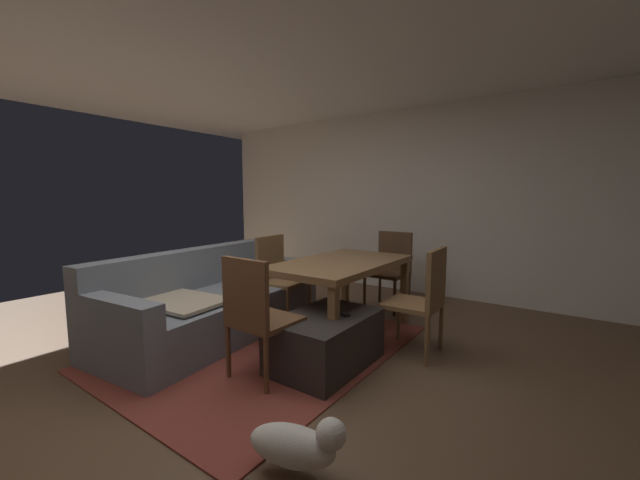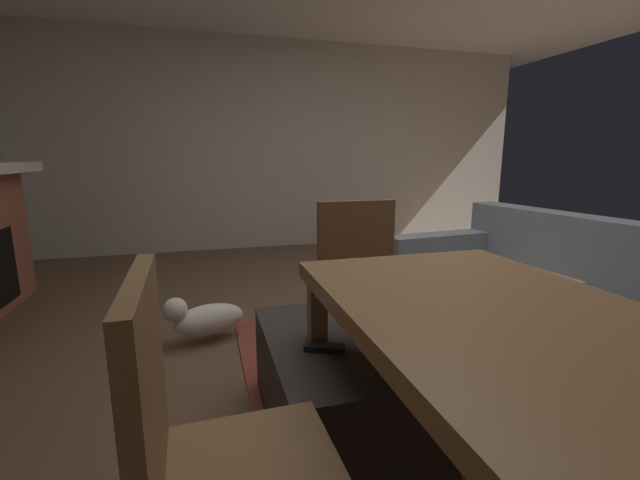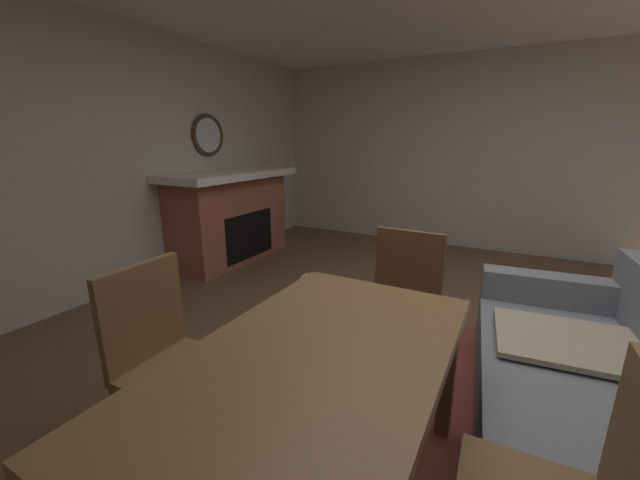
{
  "view_description": "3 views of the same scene",
  "coord_description": "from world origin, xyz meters",
  "px_view_note": "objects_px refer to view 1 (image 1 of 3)",
  "views": [
    {
      "loc": [
        -1.78,
        -2.09,
        1.35
      ],
      "look_at": [
        0.4,
        -0.54,
        1.04
      ],
      "focal_mm": 20.68,
      "sensor_mm": 36.0,
      "label": 1
    },
    {
      "loc": [
        2.07,
        -1.0,
        1.16
      ],
      "look_at": [
        -0.2,
        -0.36,
        0.69
      ],
      "focal_mm": 23.14,
      "sensor_mm": 36.0,
      "label": 2
    },
    {
      "loc": [
        2.24,
        0.37,
        1.48
      ],
      "look_at": [
        0.2,
        -0.73,
        0.86
      ],
      "focal_mm": 20.71,
      "sensor_mm": 36.0,
      "label": 3
    }
  ],
  "objects_px": {
    "small_dog": "(298,444)",
    "dining_chair_south": "(423,295)",
    "couch": "(212,304)",
    "dining_table": "(341,269)",
    "dining_chair_west": "(257,312)",
    "ottoman_coffee_table": "(326,341)",
    "potted_plant": "(246,270)",
    "dining_chair_east": "(391,265)",
    "dining_chair_north": "(278,273)",
    "tv_remote": "(342,313)"
  },
  "relations": [
    {
      "from": "tv_remote",
      "to": "dining_table",
      "type": "height_order",
      "value": "dining_table"
    },
    {
      "from": "couch",
      "to": "dining_table",
      "type": "xyz_separation_m",
      "value": [
        0.71,
        -1.07,
        0.36
      ]
    },
    {
      "from": "couch",
      "to": "dining_chair_south",
      "type": "height_order",
      "value": "dining_chair_south"
    },
    {
      "from": "tv_remote",
      "to": "potted_plant",
      "type": "distance_m",
      "value": 2.89
    },
    {
      "from": "dining_chair_north",
      "to": "dining_chair_east",
      "type": "height_order",
      "value": "same"
    },
    {
      "from": "potted_plant",
      "to": "dining_chair_south",
      "type": "bearing_deg",
      "value": -104.63
    },
    {
      "from": "dining_chair_south",
      "to": "dining_chair_north",
      "type": "height_order",
      "value": "same"
    },
    {
      "from": "dining_chair_west",
      "to": "tv_remote",
      "type": "bearing_deg",
      "value": -33.46
    },
    {
      "from": "dining_chair_north",
      "to": "tv_remote",
      "type": "bearing_deg",
      "value": -115.43
    },
    {
      "from": "dining_chair_east",
      "to": "tv_remote",
      "type": "bearing_deg",
      "value": -167.77
    },
    {
      "from": "tv_remote",
      "to": "dining_chair_west",
      "type": "distance_m",
      "value": 0.69
    },
    {
      "from": "couch",
      "to": "dining_chair_east",
      "type": "xyz_separation_m",
      "value": [
        1.86,
        -1.07,
        0.23
      ]
    },
    {
      "from": "tv_remote",
      "to": "dining_chair_west",
      "type": "xyz_separation_m",
      "value": [
        -0.57,
        0.38,
        0.09
      ]
    },
    {
      "from": "dining_table",
      "to": "dining_chair_east",
      "type": "xyz_separation_m",
      "value": [
        1.15,
        -0.0,
        -0.13
      ]
    },
    {
      "from": "dining_chair_south",
      "to": "dining_chair_west",
      "type": "height_order",
      "value": "same"
    },
    {
      "from": "dining_chair_south",
      "to": "dining_chair_north",
      "type": "distance_m",
      "value": 1.65
    },
    {
      "from": "dining_chair_east",
      "to": "potted_plant",
      "type": "height_order",
      "value": "dining_chair_east"
    },
    {
      "from": "dining_chair_west",
      "to": "dining_chair_south",
      "type": "bearing_deg",
      "value": -35.76
    },
    {
      "from": "couch",
      "to": "ottoman_coffee_table",
      "type": "relative_size",
      "value": 2.64
    },
    {
      "from": "dining_chair_west",
      "to": "couch",
      "type": "bearing_deg",
      "value": 67.87
    },
    {
      "from": "couch",
      "to": "small_dog",
      "type": "relative_size",
      "value": 4.59
    },
    {
      "from": "couch",
      "to": "dining_chair_west",
      "type": "distance_m",
      "value": 1.17
    },
    {
      "from": "tv_remote",
      "to": "dining_chair_north",
      "type": "height_order",
      "value": "dining_chair_north"
    },
    {
      "from": "dining_table",
      "to": "potted_plant",
      "type": "height_order",
      "value": "dining_table"
    },
    {
      "from": "dining_table",
      "to": "small_dog",
      "type": "bearing_deg",
      "value": -153.96
    },
    {
      "from": "potted_plant",
      "to": "small_dog",
      "type": "height_order",
      "value": "potted_plant"
    },
    {
      "from": "dining_table",
      "to": "small_dog",
      "type": "relative_size",
      "value": 2.96
    },
    {
      "from": "ottoman_coffee_table",
      "to": "dining_chair_east",
      "type": "bearing_deg",
      "value": 8.71
    },
    {
      "from": "dining_table",
      "to": "ottoman_coffee_table",
      "type": "bearing_deg",
      "value": -157.19
    },
    {
      "from": "dining_chair_south",
      "to": "potted_plant",
      "type": "bearing_deg",
      "value": 75.37
    },
    {
      "from": "dining_chair_south",
      "to": "dining_chair_north",
      "type": "xyz_separation_m",
      "value": [
        -0.01,
        1.65,
        0.0
      ]
    },
    {
      "from": "tv_remote",
      "to": "dining_chair_south",
      "type": "xyz_separation_m",
      "value": [
        0.58,
        -0.45,
        0.09
      ]
    },
    {
      "from": "dining_chair_west",
      "to": "potted_plant",
      "type": "bearing_deg",
      "value": 48.32
    },
    {
      "from": "ottoman_coffee_table",
      "to": "dining_chair_west",
      "type": "distance_m",
      "value": 0.64
    },
    {
      "from": "dining_chair_north",
      "to": "potted_plant",
      "type": "relative_size",
      "value": 1.96
    },
    {
      "from": "dining_table",
      "to": "dining_chair_east",
      "type": "bearing_deg",
      "value": -0.13
    },
    {
      "from": "dining_chair_east",
      "to": "small_dog",
      "type": "relative_size",
      "value": 1.83
    },
    {
      "from": "small_dog",
      "to": "dining_chair_south",
      "type": "bearing_deg",
      "value": 0.36
    },
    {
      "from": "potted_plant",
      "to": "dining_chair_west",
      "type": "bearing_deg",
      "value": -131.68
    },
    {
      "from": "couch",
      "to": "dining_table",
      "type": "distance_m",
      "value": 1.33
    },
    {
      "from": "dining_chair_west",
      "to": "small_dog",
      "type": "distance_m",
      "value": 1.07
    },
    {
      "from": "dining_table",
      "to": "dining_chair_west",
      "type": "distance_m",
      "value": 1.15
    },
    {
      "from": "dining_chair_east",
      "to": "dining_table",
      "type": "bearing_deg",
      "value": 179.87
    },
    {
      "from": "dining_table",
      "to": "potted_plant",
      "type": "bearing_deg",
      "value": 70.12
    },
    {
      "from": "ottoman_coffee_table",
      "to": "tv_remote",
      "type": "relative_size",
      "value": 5.54
    },
    {
      "from": "dining_table",
      "to": "dining_chair_north",
      "type": "xyz_separation_m",
      "value": [
        -0.0,
        0.83,
        -0.13
      ]
    },
    {
      "from": "ottoman_coffee_table",
      "to": "potted_plant",
      "type": "height_order",
      "value": "potted_plant"
    },
    {
      "from": "couch",
      "to": "dining_table",
      "type": "relative_size",
      "value": 1.55
    },
    {
      "from": "dining_chair_south",
      "to": "potted_plant",
      "type": "height_order",
      "value": "dining_chair_south"
    },
    {
      "from": "dining_chair_south",
      "to": "potted_plant",
      "type": "xyz_separation_m",
      "value": [
        0.78,
        3.0,
        -0.26
      ]
    }
  ]
}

